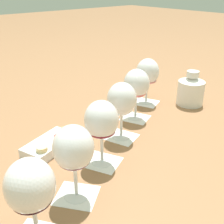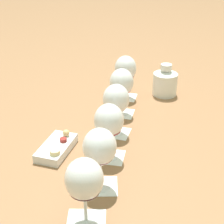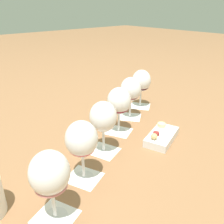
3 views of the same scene
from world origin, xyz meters
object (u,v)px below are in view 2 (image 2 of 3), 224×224
Objects in this scene: wine_glass_0 at (125,70)px; wine_glass_1 at (121,84)px; wine_glass_2 at (116,101)px; wine_glass_5 at (84,182)px; snack_dish at (57,147)px; wine_glass_3 at (109,122)px; ceramic_vase at (165,82)px; wine_glass_4 at (100,149)px.

wine_glass_0 is 0.16m from wine_glass_1.
wine_glass_1 is 1.00× the size of wine_glass_2.
wine_glass_5 is at bearing 25.91° from wine_glass_1.
wine_glass_1 is 0.38m from snack_dish.
wine_glass_0 is at bearing -152.60° from wine_glass_3.
snack_dish is at bearing -63.87° from wine_glass_3.
wine_glass_3 is 1.32× the size of ceramic_vase.
wine_glass_1 is 1.00× the size of wine_glass_4.
wine_glass_5 is (0.70, 0.35, -0.00)m from wine_glass_0.
wine_glass_1 is at bearing -154.09° from wine_glass_5.
wine_glass_2 reaches higher than ceramic_vase.
wine_glass_2 reaches higher than snack_dish.
wine_glass_2 is at bearing 2.32° from ceramic_vase.
ceramic_vase is (-0.13, 0.13, -0.07)m from wine_glass_0.
wine_glass_3 is (0.14, 0.07, 0.00)m from wine_glass_2.
wine_glass_0 is at bearing -152.35° from wine_glass_2.
wine_glass_2 is 0.16m from wine_glass_3.
wine_glass_0 and wine_glass_4 have the same top height.
wine_glass_2 is 1.00× the size of wine_glass_4.
wine_glass_0 is 0.78m from wine_glass_5.
wine_glass_1 is 0.62m from wine_glass_5.
wine_glass_0 is 0.64m from wine_glass_4.
wine_glass_3 is at bearing 116.13° from snack_dish.
wine_glass_4 is (0.28, 0.14, 0.00)m from wine_glass_2.
wine_glass_5 is (0.27, 0.13, -0.00)m from wine_glass_3.
wine_glass_2 and wine_glass_3 have the same top height.
wine_glass_5 is at bearing 22.65° from wine_glass_4.
wine_glass_0 is 1.02× the size of snack_dish.
wine_glass_0 is 1.32× the size of ceramic_vase.
wine_glass_4 is 1.32× the size of ceramic_vase.
wine_glass_1 is 0.32m from wine_glass_3.
wine_glass_4 is at bearing 26.64° from wine_glass_3.
wine_glass_4 and wine_glass_5 have the same top height.
wine_glass_3 is 0.16m from wine_glass_4.
wine_glass_4 is (0.57, 0.29, -0.00)m from wine_glass_0.
wine_glass_2 is 0.32m from wine_glass_4.
wine_glass_3 is at bearing 27.04° from wine_glass_1.
snack_dish is (-0.06, -0.23, -0.12)m from wine_glass_4.
snack_dish is (0.51, 0.06, -0.12)m from wine_glass_0.
wine_glass_4 is at bearing 26.91° from wine_glass_1.
wine_glass_5 reaches higher than ceramic_vase.
wine_glass_2 is at bearing 27.65° from wine_glass_0.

